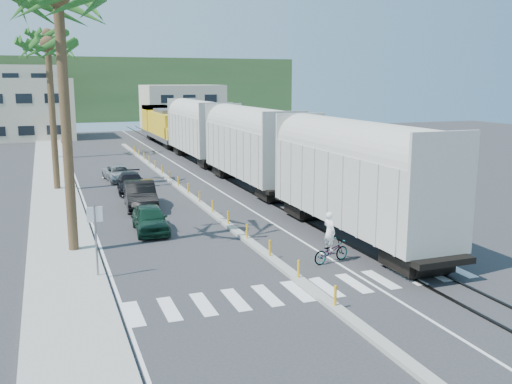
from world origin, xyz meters
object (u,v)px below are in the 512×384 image
Objects in this scene: car_lead at (150,219)px; cyclist at (331,247)px; street_sign at (95,230)px; car_second at (140,195)px.

car_lead is 10.00m from cyclist.
street_sign is at bearing -113.86° from car_lead.
car_lead is 0.80× the size of car_second.
cyclist reaches higher than car_second.
street_sign is 12.68m from car_second.
street_sign is 7.24m from car_lead.
car_second is at bearing 73.37° from street_sign.
car_second is 14.71m from cyclist.
cyclist is (9.56, -1.36, -1.27)m from street_sign.
car_lead is 1.86× the size of cyclist.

